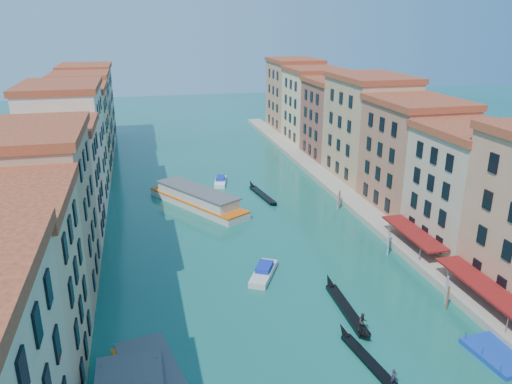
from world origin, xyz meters
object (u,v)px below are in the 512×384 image
gondola_fore (370,360)px  vaporetto_far (197,199)px  gondola_right (348,309)px  blue_dock (498,354)px

gondola_fore → vaporetto_far: bearing=95.1°
gondola_right → blue_dock: (11.15, -10.53, -0.26)m
gondola_fore → blue_dock: gondola_fore is taller
vaporetto_far → blue_dock: bearing=-95.4°
gondola_fore → gondola_right: bearing=72.4°
gondola_fore → gondola_right: gondola_right is taller
gondola_fore → blue_dock: (12.60, -1.91, -0.12)m
gondola_right → vaporetto_far: bearing=109.7°
gondola_right → gondola_fore: bearing=-98.0°
blue_dock → vaporetto_far: bearing=110.2°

